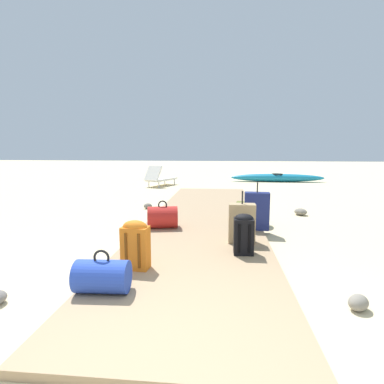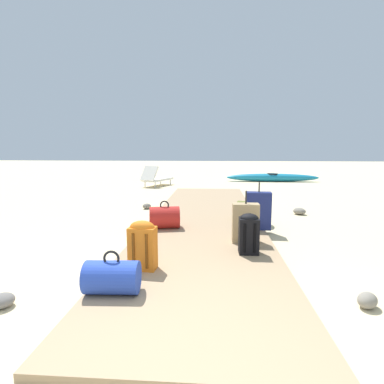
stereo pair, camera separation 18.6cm
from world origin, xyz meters
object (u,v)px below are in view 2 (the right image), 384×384
at_px(suitcase_tan, 245,223).
at_px(duffel_bag_blue, 112,277).
at_px(duffel_bag_olive, 251,211).
at_px(backpack_black, 249,233).
at_px(duffel_bag_red, 165,217).
at_px(lounge_chair, 156,178).
at_px(backpack_orange, 143,244).
at_px(kayak, 272,177).
at_px(suitcase_navy, 258,211).

relative_size(suitcase_tan, duffel_bag_blue, 1.46).
bearing_deg(duffel_bag_olive, backpack_black, -97.86).
xyz_separation_m(suitcase_tan, duffel_bag_blue, (-1.49, -1.82, -0.13)).
distance_m(duffel_bag_olive, duffel_bag_red, 1.78).
bearing_deg(lounge_chair, backpack_black, -70.80).
relative_size(backpack_orange, kayak, 0.14).
height_order(suitcase_navy, backpack_orange, suitcase_navy).
relative_size(suitcase_navy, kayak, 0.20).
bearing_deg(duffel_bag_olive, duffel_bag_blue, -118.33).
distance_m(suitcase_navy, duffel_bag_red, 1.69).
bearing_deg(duffel_bag_blue, duffel_bag_red, 87.28).
distance_m(backpack_black, suitcase_tan, 0.52).
bearing_deg(suitcase_tan, lounge_chair, 110.47).
relative_size(suitcase_navy, suitcase_tan, 1.05).
xyz_separation_m(suitcase_navy, duffel_bag_blue, (-1.80, -2.62, -0.17)).
relative_size(suitcase_navy, backpack_black, 1.51).
bearing_deg(backpack_black, duffel_bag_blue, -138.95).
distance_m(backpack_orange, kayak, 11.25).
xyz_separation_m(lounge_chair, kayak, (4.93, 2.06, -0.15)).
bearing_deg(duffel_bag_red, suitcase_navy, 1.91).
relative_size(backpack_black, duffel_bag_olive, 0.85).
height_order(backpack_orange, duffel_bag_blue, backpack_orange).
distance_m(suitcase_tan, lounge_chair, 7.95).
bearing_deg(suitcase_tan, duffel_bag_blue, -129.41).
xyz_separation_m(backpack_black, duffel_bag_red, (-1.37, 1.27, -0.10)).
distance_m(backpack_black, duffel_bag_red, 1.87).
height_order(lounge_chair, kayak, lounge_chair).
distance_m(suitcase_navy, kayak, 8.90).
bearing_deg(duffel_bag_blue, suitcase_navy, 55.48).
bearing_deg(backpack_black, kayak, 77.86).
relative_size(duffel_bag_olive, duffel_bag_blue, 1.20).
distance_m(backpack_black, kayak, 10.26).
bearing_deg(suitcase_navy, duffel_bag_red, -178.09).
bearing_deg(backpack_orange, lounge_chair, 99.55).
relative_size(suitcase_tan, lounge_chair, 0.49).
bearing_deg(duffel_bag_blue, backpack_orange, 75.49).
bearing_deg(duffel_bag_olive, backpack_orange, -121.26).
height_order(suitcase_tan, duffel_bag_red, suitcase_tan).
distance_m(suitcase_navy, duffel_bag_blue, 3.19).
bearing_deg(duffel_bag_blue, kayak, 72.16).
bearing_deg(duffel_bag_olive, suitcase_tan, -100.43).
distance_m(duffel_bag_olive, lounge_chair, 6.73).
distance_m(backpack_black, duffel_bag_blue, 1.98).
relative_size(backpack_orange, backpack_black, 1.06).
height_order(backpack_black, duffel_bag_blue, backpack_black).
xyz_separation_m(duffel_bag_olive, duffel_bag_red, (-1.64, -0.70, 0.00)).
relative_size(suitcase_tan, duffel_bag_red, 1.34).
height_order(suitcase_navy, duffel_bag_red, suitcase_navy).
bearing_deg(backpack_orange, duffel_bag_red, 91.27).
distance_m(suitcase_navy, lounge_chair, 7.33).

